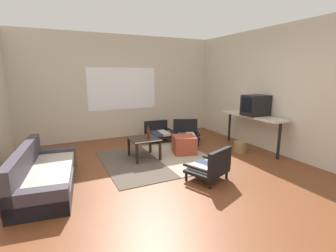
{
  "coord_description": "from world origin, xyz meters",
  "views": [
    {
      "loc": [
        -1.77,
        -3.46,
        1.72
      ],
      "look_at": [
        0.23,
        0.69,
        0.72
      ],
      "focal_mm": 26.21,
      "sensor_mm": 36.0,
      "label": 1
    }
  ],
  "objects_px": {
    "armchair_by_window": "(158,132)",
    "crt_television": "(255,105)",
    "glass_bottle": "(148,133)",
    "armchair_corner": "(186,133)",
    "wicker_basket": "(240,147)",
    "armchair_striped_foreground": "(211,167)",
    "console_shelf": "(252,119)",
    "ottoman_orange": "(184,145)",
    "clay_vase": "(244,108)",
    "coffee_table": "(144,142)",
    "couch": "(43,175)"
  },
  "relations": [
    {
      "from": "console_shelf",
      "to": "clay_vase",
      "type": "relative_size",
      "value": 4.76
    },
    {
      "from": "armchair_corner",
      "to": "ottoman_orange",
      "type": "relative_size",
      "value": 1.67
    },
    {
      "from": "crt_television",
      "to": "ottoman_orange",
      "type": "bearing_deg",
      "value": 163.28
    },
    {
      "from": "clay_vase",
      "to": "armchair_striped_foreground",
      "type": "bearing_deg",
      "value": -144.9
    },
    {
      "from": "coffee_table",
      "to": "clay_vase",
      "type": "bearing_deg",
      "value": -4.71
    },
    {
      "from": "armchair_corner",
      "to": "wicker_basket",
      "type": "height_order",
      "value": "armchair_corner"
    },
    {
      "from": "armchair_corner",
      "to": "couch",
      "type": "bearing_deg",
      "value": -158.51
    },
    {
      "from": "armchair_by_window",
      "to": "armchair_corner",
      "type": "height_order",
      "value": "armchair_corner"
    },
    {
      "from": "armchair_striped_foreground",
      "to": "glass_bottle",
      "type": "relative_size",
      "value": 2.96
    },
    {
      "from": "couch",
      "to": "coffee_table",
      "type": "distance_m",
      "value": 1.95
    },
    {
      "from": "wicker_basket",
      "to": "crt_television",
      "type": "bearing_deg",
      "value": 1.53
    },
    {
      "from": "armchair_by_window",
      "to": "glass_bottle",
      "type": "bearing_deg",
      "value": -122.22
    },
    {
      "from": "armchair_striped_foreground",
      "to": "armchair_corner",
      "type": "distance_m",
      "value": 2.28
    },
    {
      "from": "coffee_table",
      "to": "armchair_striped_foreground",
      "type": "relative_size",
      "value": 0.83
    },
    {
      "from": "armchair_corner",
      "to": "console_shelf",
      "type": "distance_m",
      "value": 1.63
    },
    {
      "from": "clay_vase",
      "to": "wicker_basket",
      "type": "xyz_separation_m",
      "value": [
        -0.38,
        -0.35,
        -0.81
      ]
    },
    {
      "from": "clay_vase",
      "to": "coffee_table",
      "type": "bearing_deg",
      "value": 175.29
    },
    {
      "from": "couch",
      "to": "console_shelf",
      "type": "height_order",
      "value": "console_shelf"
    },
    {
      "from": "armchair_by_window",
      "to": "clay_vase",
      "type": "height_order",
      "value": "clay_vase"
    },
    {
      "from": "glass_bottle",
      "to": "armchair_corner",
      "type": "bearing_deg",
      "value": 27.11
    },
    {
      "from": "crt_television",
      "to": "wicker_basket",
      "type": "bearing_deg",
      "value": -178.47
    },
    {
      "from": "crt_television",
      "to": "clay_vase",
      "type": "distance_m",
      "value": 0.35
    },
    {
      "from": "armchair_corner",
      "to": "ottoman_orange",
      "type": "xyz_separation_m",
      "value": [
        -0.46,
        -0.73,
        -0.06
      ]
    },
    {
      "from": "coffee_table",
      "to": "armchair_corner",
      "type": "distance_m",
      "value": 1.51
    },
    {
      "from": "armchair_striped_foreground",
      "to": "crt_television",
      "type": "bearing_deg",
      "value": 27.44
    },
    {
      "from": "wicker_basket",
      "to": "armchair_corner",
      "type": "bearing_deg",
      "value": 120.09
    },
    {
      "from": "armchair_by_window",
      "to": "crt_television",
      "type": "xyz_separation_m",
      "value": [
        1.61,
        -1.69,
        0.8
      ]
    },
    {
      "from": "console_shelf",
      "to": "glass_bottle",
      "type": "distance_m",
      "value": 2.38
    },
    {
      "from": "coffee_table",
      "to": "armchair_by_window",
      "type": "bearing_deg",
      "value": 54.43
    },
    {
      "from": "armchair_corner",
      "to": "wicker_basket",
      "type": "bearing_deg",
      "value": -59.91
    },
    {
      "from": "armchair_striped_foreground",
      "to": "glass_bottle",
      "type": "distance_m",
      "value": 1.61
    },
    {
      "from": "armchair_by_window",
      "to": "couch",
      "type": "bearing_deg",
      "value": -146.66
    },
    {
      "from": "armchair_by_window",
      "to": "wicker_basket",
      "type": "relative_size",
      "value": 2.48
    },
    {
      "from": "glass_bottle",
      "to": "wicker_basket",
      "type": "bearing_deg",
      "value": -16.07
    },
    {
      "from": "coffee_table",
      "to": "armchair_corner",
      "type": "bearing_deg",
      "value": 25.72
    },
    {
      "from": "armchair_by_window",
      "to": "ottoman_orange",
      "type": "height_order",
      "value": "armchair_by_window"
    },
    {
      "from": "couch",
      "to": "glass_bottle",
      "type": "distance_m",
      "value": 2.07
    },
    {
      "from": "armchair_striped_foreground",
      "to": "console_shelf",
      "type": "xyz_separation_m",
      "value": [
        1.84,
        1.02,
        0.47
      ]
    },
    {
      "from": "armchair_by_window",
      "to": "clay_vase",
      "type": "xyz_separation_m",
      "value": [
        1.61,
        -1.35,
        0.71
      ]
    },
    {
      "from": "armchair_corner",
      "to": "glass_bottle",
      "type": "relative_size",
      "value": 3.11
    },
    {
      "from": "armchair_striped_foreground",
      "to": "console_shelf",
      "type": "distance_m",
      "value": 2.15
    },
    {
      "from": "ottoman_orange",
      "to": "clay_vase",
      "type": "relative_size",
      "value": 1.34
    },
    {
      "from": "armchair_by_window",
      "to": "clay_vase",
      "type": "distance_m",
      "value": 2.22
    },
    {
      "from": "couch",
      "to": "ottoman_orange",
      "type": "bearing_deg",
      "value": 10.88
    },
    {
      "from": "coffee_table",
      "to": "armchair_striped_foreground",
      "type": "height_order",
      "value": "armchair_striped_foreground"
    },
    {
      "from": "armchair_striped_foreground",
      "to": "crt_television",
      "type": "relative_size",
      "value": 1.41
    },
    {
      "from": "ottoman_orange",
      "to": "glass_bottle",
      "type": "relative_size",
      "value": 1.86
    },
    {
      "from": "couch",
      "to": "coffee_table",
      "type": "xyz_separation_m",
      "value": [
        1.84,
        0.61,
        0.14
      ]
    },
    {
      "from": "armchair_striped_foreground",
      "to": "crt_television",
      "type": "distance_m",
      "value": 2.21
    },
    {
      "from": "armchair_by_window",
      "to": "armchair_corner",
      "type": "bearing_deg",
      "value": -42.29
    }
  ]
}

